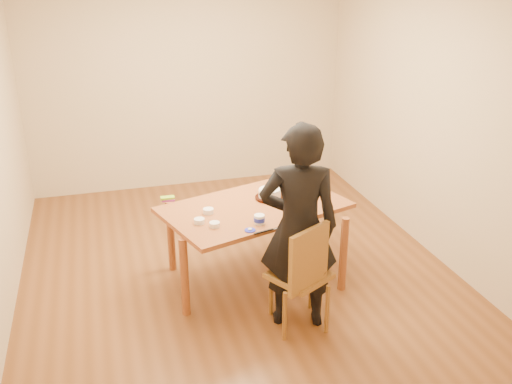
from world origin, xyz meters
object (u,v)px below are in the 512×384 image
object	(u,v)px
cake_plate	(270,198)
person	(299,228)
dining_table	(254,208)
dining_chair	(299,275)
cake	(270,193)

from	to	relation	value
cake_plate	person	distance (m)	0.85
dining_table	dining_chair	bearing A→B (deg)	-96.62
cake_plate	person	bearing A→B (deg)	-91.87
dining_table	person	world-z (taller)	person
dining_table	person	distance (m)	0.76
dining_table	cake	world-z (taller)	cake
person	dining_table	bearing A→B (deg)	-62.21
person	cake	bearing A→B (deg)	-75.69
dining_table	cake	size ratio (longest dim) A/B	7.74
cake_plate	cake	size ratio (longest dim) A/B	1.30
dining_chair	cake	xyz separation A→B (m)	(0.03, 0.89, 0.35)
person	cake_plate	bearing A→B (deg)	-75.69
dining_chair	cake_plate	size ratio (longest dim) A/B	1.56
dining_chair	cake	distance (m)	0.96
dining_chair	cake_plate	distance (m)	0.94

